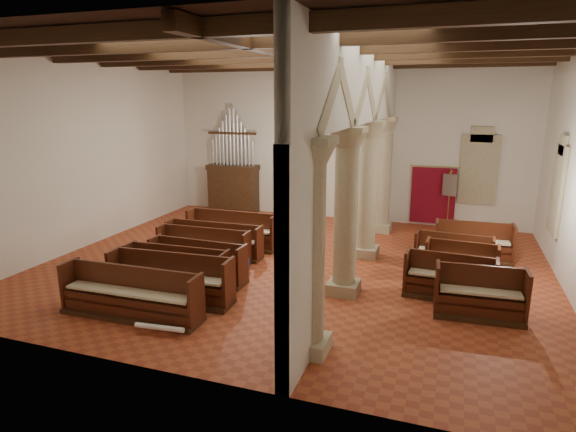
# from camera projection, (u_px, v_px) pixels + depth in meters

# --- Properties ---
(floor) EXTENTS (14.00, 14.00, 0.00)m
(floor) POSITION_uv_depth(u_px,v_px,m) (294.00, 265.00, 13.89)
(floor) COLOR #9D4222
(floor) RESTS_ON ground
(ceiling) EXTENTS (14.00, 14.00, 0.00)m
(ceiling) POSITION_uv_depth(u_px,v_px,m) (294.00, 46.00, 12.45)
(ceiling) COLOR black
(ceiling) RESTS_ON wall_back
(wall_back) EXTENTS (14.00, 0.02, 6.00)m
(wall_back) POSITION_uv_depth(u_px,v_px,m) (343.00, 143.00, 18.67)
(wall_back) COLOR white
(wall_back) RESTS_ON floor
(wall_front) EXTENTS (14.00, 0.02, 6.00)m
(wall_front) POSITION_uv_depth(u_px,v_px,m) (175.00, 208.00, 7.66)
(wall_front) COLOR white
(wall_front) RESTS_ON floor
(wall_left) EXTENTS (0.02, 12.00, 6.00)m
(wall_left) POSITION_uv_depth(u_px,v_px,m) (87.00, 153.00, 15.39)
(wall_left) COLOR white
(wall_left) RESTS_ON floor
(ceiling_beams) EXTENTS (13.80, 11.80, 0.30)m
(ceiling_beams) POSITION_uv_depth(u_px,v_px,m) (294.00, 54.00, 12.49)
(ceiling_beams) COLOR #3F2814
(ceiling_beams) RESTS_ON wall_back
(arcade) EXTENTS (0.90, 11.90, 6.00)m
(arcade) POSITION_uv_depth(u_px,v_px,m) (360.00, 143.00, 12.46)
(arcade) COLOR tan
(arcade) RESTS_ON floor
(window_right_b) EXTENTS (0.03, 1.00, 2.20)m
(window_right_b) POSITION_uv_depth(u_px,v_px,m) (559.00, 190.00, 13.43)
(window_right_b) COLOR #306C5C
(window_right_b) RESTS_ON wall_right
(window_back) EXTENTS (1.00, 0.03, 2.20)m
(window_back) POSITION_uv_depth(u_px,v_px,m) (479.00, 170.00, 17.25)
(window_back) COLOR #306C5C
(window_back) RESTS_ON wall_back
(pipe_organ) EXTENTS (2.10, 0.85, 4.40)m
(pipe_organ) POSITION_uv_depth(u_px,v_px,m) (233.00, 180.00, 20.03)
(pipe_organ) COLOR #3F2814
(pipe_organ) RESTS_ON floor
(lectern) EXTENTS (0.64, 0.67, 1.33)m
(lectern) POSITION_uv_depth(u_px,v_px,m) (294.00, 204.00, 19.37)
(lectern) COLOR #372711
(lectern) RESTS_ON floor
(dossal_curtain) EXTENTS (1.80, 0.07, 2.17)m
(dossal_curtain) POSITION_uv_depth(u_px,v_px,m) (433.00, 195.00, 17.92)
(dossal_curtain) COLOR maroon
(dossal_curtain) RESTS_ON floor
(processional_banner) EXTENTS (0.50, 0.64, 2.22)m
(processional_banner) POSITION_uv_depth(u_px,v_px,m) (448.00, 209.00, 17.44)
(processional_banner) COLOR #3F2814
(processional_banner) RESTS_ON floor
(hymnal_box_a) EXTENTS (0.34, 0.30, 0.29)m
(hymnal_box_a) POSITION_uv_depth(u_px,v_px,m) (183.00, 300.00, 10.92)
(hymnal_box_a) COLOR navy
(hymnal_box_a) RESTS_ON floor
(hymnal_box_b) EXTENTS (0.42, 0.37, 0.37)m
(hymnal_box_b) POSITION_uv_depth(u_px,v_px,m) (194.00, 290.00, 11.39)
(hymnal_box_b) COLOR navy
(hymnal_box_b) RESTS_ON floor
(hymnal_box_c) EXTENTS (0.38, 0.34, 0.32)m
(hymnal_box_c) POSITION_uv_depth(u_px,v_px,m) (243.00, 265.00, 13.16)
(hymnal_box_c) COLOR #16169C
(hymnal_box_c) RESTS_ON floor
(tube_heater_a) EXTENTS (1.08, 0.21, 0.11)m
(tube_heater_a) POSITION_uv_depth(u_px,v_px,m) (159.00, 328.00, 9.79)
(tube_heater_a) COLOR white
(tube_heater_a) RESTS_ON floor
(tube_heater_b) EXTENTS (0.87, 0.39, 0.09)m
(tube_heater_b) POSITION_uv_depth(u_px,v_px,m) (157.00, 286.00, 11.95)
(tube_heater_b) COLOR silver
(tube_heater_b) RESTS_ON floor
(nave_pew_0) EXTENTS (3.30, 0.81, 1.12)m
(nave_pew_0) POSITION_uv_depth(u_px,v_px,m) (131.00, 301.00, 10.55)
(nave_pew_0) COLOR #3F2814
(nave_pew_0) RESTS_ON floor
(nave_pew_1) EXTENTS (3.09, 0.95, 1.15)m
(nave_pew_1) POSITION_uv_depth(u_px,v_px,m) (171.00, 286.00, 11.39)
(nave_pew_1) COLOR #3F2814
(nave_pew_1) RESTS_ON floor
(nave_pew_2) EXTENTS (2.78, 0.83, 1.07)m
(nave_pew_2) POSITION_uv_depth(u_px,v_px,m) (176.00, 275.00, 12.18)
(nave_pew_2) COLOR #3F2814
(nave_pew_2) RESTS_ON floor
(nave_pew_3) EXTENTS (2.69, 0.77, 1.07)m
(nave_pew_3) POSITION_uv_depth(u_px,v_px,m) (198.00, 268.00, 12.68)
(nave_pew_3) COLOR #3F2814
(nave_pew_3) RESTS_ON floor
(nave_pew_4) EXTENTS (2.82, 0.74, 1.01)m
(nave_pew_4) POSITION_uv_depth(u_px,v_px,m) (204.00, 251.00, 14.10)
(nave_pew_4) COLOR #3F2814
(nave_pew_4) RESTS_ON floor
(nave_pew_5) EXTENTS (3.05, 0.75, 1.02)m
(nave_pew_5) POSITION_uv_depth(u_px,v_px,m) (214.00, 245.00, 14.66)
(nave_pew_5) COLOR #3F2814
(nave_pew_5) RESTS_ON floor
(nave_pew_6) EXTENTS (3.01, 0.77, 1.15)m
(nave_pew_6) POSITION_uv_depth(u_px,v_px,m) (232.00, 235.00, 15.55)
(nave_pew_6) COLOR #3F2814
(nave_pew_6) RESTS_ON floor
(aisle_pew_0) EXTENTS (1.94, 0.87, 1.15)m
(aisle_pew_0) POSITION_uv_depth(u_px,v_px,m) (479.00, 301.00, 10.53)
(aisle_pew_0) COLOR #3F2814
(aisle_pew_0) RESTS_ON floor
(aisle_pew_1) EXTENTS (2.14, 0.87, 1.09)m
(aisle_pew_1) POSITION_uv_depth(u_px,v_px,m) (449.00, 284.00, 11.53)
(aisle_pew_1) COLOR #3F2814
(aisle_pew_1) RESTS_ON floor
(aisle_pew_2) EXTENTS (1.85, 0.81, 1.06)m
(aisle_pew_2) POSITION_uv_depth(u_px,v_px,m) (460.00, 269.00, 12.58)
(aisle_pew_2) COLOR #3F2814
(aisle_pew_2) RESTS_ON floor
(aisle_pew_3) EXTENTS (2.11, 0.83, 1.05)m
(aisle_pew_3) POSITION_uv_depth(u_px,v_px,m) (453.00, 259.00, 13.35)
(aisle_pew_3) COLOR #3F2814
(aisle_pew_3) RESTS_ON floor
(aisle_pew_4) EXTENTS (2.24, 0.88, 1.14)m
(aisle_pew_4) POSITION_uv_depth(u_px,v_px,m) (473.00, 248.00, 14.25)
(aisle_pew_4) COLOR #3F2814
(aisle_pew_4) RESTS_ON floor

